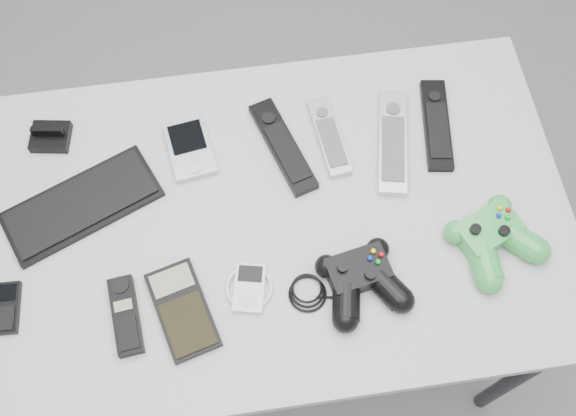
{
  "coord_description": "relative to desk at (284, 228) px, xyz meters",
  "views": [
    {
      "loc": [
        0.01,
        -0.5,
        1.89
      ],
      "look_at": [
        0.08,
        0.03,
        0.75
      ],
      "focal_mm": 42.0,
      "sensor_mm": 36.0,
      "label": 1
    }
  ],
  "objects": [
    {
      "name": "cordless_handset",
      "position": [
        -0.3,
        -0.16,
        0.07
      ],
      "size": [
        0.06,
        0.15,
        0.02
      ],
      "primitive_type": "cube",
      "rotation": [
        0.0,
        0.0,
        0.11
      ],
      "color": "black",
      "rests_on": "desk"
    },
    {
      "name": "mp3_player",
      "position": [
        -0.08,
        -0.14,
        0.07
      ],
      "size": [
        0.1,
        0.11,
        0.02
      ],
      "primitive_type": "cube",
      "rotation": [
        0.0,
        0.0,
        -0.21
      ],
      "color": "silver",
      "rests_on": "desk"
    },
    {
      "name": "remote_silver_b",
      "position": [
        0.23,
        0.12,
        0.08
      ],
      "size": [
        0.1,
        0.24,
        0.02
      ],
      "primitive_type": "cube",
      "rotation": [
        0.0,
        0.0,
        -0.21
      ],
      "color": "#B9B8BF",
      "rests_on": "desk"
    },
    {
      "name": "pda_keyboard",
      "position": [
        -0.38,
        0.07,
        0.07
      ],
      "size": [
        0.32,
        0.23,
        0.02
      ],
      "primitive_type": "cube",
      "rotation": [
        0.0,
        0.0,
        0.41
      ],
      "color": "black",
      "rests_on": "desk"
    },
    {
      "name": "remote_black_b",
      "position": [
        0.33,
        0.15,
        0.07
      ],
      "size": [
        0.08,
        0.21,
        0.02
      ],
      "primitive_type": "cube",
      "rotation": [
        0.0,
        0.0,
        -0.15
      ],
      "color": "black",
      "rests_on": "desk"
    },
    {
      "name": "dock_bracket",
      "position": [
        -0.43,
        0.23,
        0.08
      ],
      "size": [
        0.08,
        0.08,
        0.04
      ],
      "primitive_type": "cube",
      "rotation": [
        0.0,
        0.0,
        -0.16
      ],
      "color": "black",
      "rests_on": "desk"
    },
    {
      "name": "controller_green",
      "position": [
        0.37,
        -0.11,
        0.09
      ],
      "size": [
        0.21,
        0.21,
        0.05
      ],
      "primitive_type": null,
      "rotation": [
        0.0,
        0.0,
        0.4
      ],
      "color": "#268323",
      "rests_on": "desk"
    },
    {
      "name": "desk",
      "position": [
        0.0,
        0.0,
        0.0
      ],
      "size": [
        1.09,
        0.7,
        0.73
      ],
      "color": "#949496",
      "rests_on": "floor"
    },
    {
      "name": "mobile_phone",
      "position": [
        -0.51,
        -0.11,
        0.07
      ],
      "size": [
        0.05,
        0.1,
        0.02
      ],
      "primitive_type": "cube",
      "rotation": [
        0.0,
        0.0,
        -0.05
      ],
      "color": "black",
      "rests_on": "desk"
    },
    {
      "name": "calculator",
      "position": [
        -0.2,
        -0.16,
        0.07
      ],
      "size": [
        0.13,
        0.19,
        0.02
      ],
      "primitive_type": "cube",
      "rotation": [
        0.0,
        0.0,
        0.26
      ],
      "color": "black",
      "rests_on": "desk"
    },
    {
      "name": "remote_black_a",
      "position": [
        0.02,
        0.14,
        0.07
      ],
      "size": [
        0.11,
        0.22,
        0.02
      ],
      "primitive_type": "cube",
      "rotation": [
        0.0,
        0.0,
        0.3
      ],
      "color": "black",
      "rests_on": "desk"
    },
    {
      "name": "controller_black",
      "position": [
        0.12,
        -0.15,
        0.09
      ],
      "size": [
        0.29,
        0.21,
        0.05
      ],
      "primitive_type": null,
      "rotation": [
        0.0,
        0.0,
        0.19
      ],
      "color": "black",
      "rests_on": "desk"
    },
    {
      "name": "pda",
      "position": [
        -0.16,
        0.16,
        0.07
      ],
      "size": [
        0.1,
        0.14,
        0.02
      ],
      "primitive_type": "cube",
      "rotation": [
        0.0,
        0.0,
        0.15
      ],
      "color": "#AAAAB1",
      "rests_on": "desk"
    },
    {
      "name": "remote_silver_a",
      "position": [
        0.11,
        0.15,
        0.07
      ],
      "size": [
        0.06,
        0.18,
        0.02
      ],
      "primitive_type": "cube",
      "rotation": [
        0.0,
        0.0,
        0.11
      ],
      "color": "#AAAAB1",
      "rests_on": "desk"
    },
    {
      "name": "floor",
      "position": [
        -0.07,
        -0.02,
        -0.66
      ],
      "size": [
        3.5,
        3.5,
        0.0
      ],
      "primitive_type": "plane",
      "color": "slate",
      "rests_on": "ground"
    }
  ]
}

